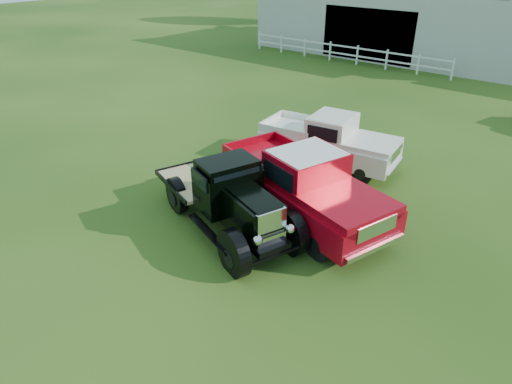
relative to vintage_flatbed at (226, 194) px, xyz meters
The scene contains 6 objects.
ground 1.28m from the vintage_flatbed, 60.89° to the right, with size 120.00×120.00×0.00m, color #1A3C0E.
shed_left 26.22m from the vintage_flatbed, 104.65° to the left, with size 18.80×10.20×5.60m, color #9E9E9E, non-canonical shape.
fence_rail 20.76m from the vintage_flatbed, 111.52° to the left, with size 14.20×0.16×1.20m, color white, non-canonical shape.
vintage_flatbed is the anchor object (origin of this frame).
red_pickup 2.11m from the vintage_flatbed, 53.81° to the left, with size 5.59×2.15×2.04m, color #9F0514, non-canonical shape.
white_pickup 5.14m from the vintage_flatbed, 90.52° to the left, with size 4.80×1.86×1.76m, color white, non-canonical shape.
Camera 1 is at (6.89, -6.88, 6.74)m, focal length 32.00 mm.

